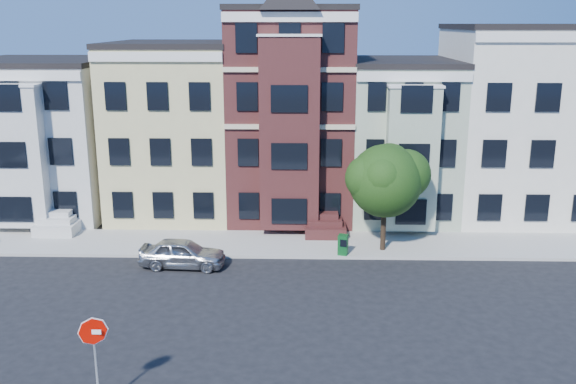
{
  "coord_description": "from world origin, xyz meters",
  "views": [
    {
      "loc": [
        0.76,
        -23.92,
        11.39
      ],
      "look_at": [
        0.08,
        3.16,
        4.2
      ],
      "focal_mm": 40.0,
      "sensor_mm": 36.0,
      "label": 1
    }
  ],
  "objects_px": {
    "street_tree": "(385,186)",
    "stop_sign": "(95,356)",
    "newspaper_box": "(343,245)",
    "parked_car": "(183,253)"
  },
  "relations": [
    {
      "from": "street_tree",
      "to": "stop_sign",
      "type": "xyz_separation_m",
      "value": [
        -10.25,
        -13.95,
        -1.75
      ]
    },
    {
      "from": "street_tree",
      "to": "stop_sign",
      "type": "bearing_deg",
      "value": -126.31
    },
    {
      "from": "parked_car",
      "to": "newspaper_box",
      "type": "height_order",
      "value": "parked_car"
    },
    {
      "from": "street_tree",
      "to": "parked_car",
      "type": "distance_m",
      "value": 10.48
    },
    {
      "from": "street_tree",
      "to": "newspaper_box",
      "type": "height_order",
      "value": "street_tree"
    },
    {
      "from": "street_tree",
      "to": "stop_sign",
      "type": "height_order",
      "value": "street_tree"
    },
    {
      "from": "parked_car",
      "to": "stop_sign",
      "type": "relative_size",
      "value": 1.27
    },
    {
      "from": "parked_car",
      "to": "newspaper_box",
      "type": "distance_m",
      "value": 7.9
    },
    {
      "from": "street_tree",
      "to": "stop_sign",
      "type": "relative_size",
      "value": 2.08
    },
    {
      "from": "parked_car",
      "to": "stop_sign",
      "type": "height_order",
      "value": "stop_sign"
    }
  ]
}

